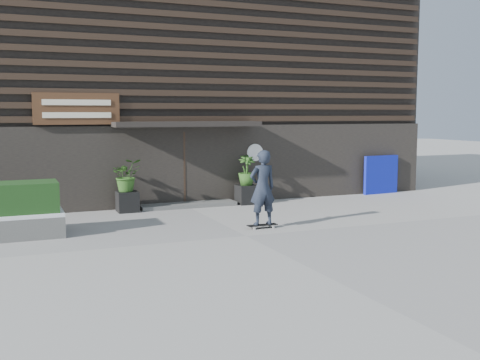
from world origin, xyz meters
name	(u,v)px	position (x,y,z in m)	size (l,w,h in m)	color
ground	(246,236)	(0.00, 0.00, 0.00)	(80.00, 80.00, 0.00)	#A29E99
entrance_step	(188,205)	(0.00, 4.60, 0.06)	(3.00, 0.80, 0.12)	#51514E
planter_pot_left	(127,202)	(-1.90, 4.40, 0.30)	(0.60, 0.60, 0.60)	black
bamboo_left	(127,175)	(-1.90, 4.40, 1.08)	(0.86, 0.75, 0.96)	#2D591E
planter_pot_right	(246,195)	(1.90, 4.40, 0.30)	(0.60, 0.60, 0.60)	black
bamboo_right	(247,170)	(1.90, 4.40, 1.08)	(0.54, 0.54, 0.96)	#2D591E
blue_tarp	(381,175)	(7.28, 4.70, 0.68)	(1.46, 0.12, 1.37)	#0D16A9
building	(145,84)	(0.00, 9.96, 3.99)	(18.00, 11.00, 8.00)	black
skateboarder	(262,188)	(0.73, 0.67, 1.03)	(0.78, 0.46, 1.97)	black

